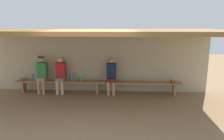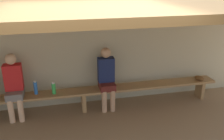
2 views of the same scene
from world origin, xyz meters
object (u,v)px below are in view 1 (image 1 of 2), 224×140
at_px(player_near_post, 60,74).
at_px(water_bottle_blue, 81,78).
at_px(player_leftmost, 111,74).
at_px(baseball_glove_tan, 24,79).
at_px(baseball_glove_dark_brown, 172,81).
at_px(bench, 97,83).
at_px(water_bottle_orange, 72,77).
at_px(player_with_sunglasses, 42,73).
at_px(water_bottle_clear, 32,77).

bearing_deg(player_near_post, water_bottle_blue, -2.17).
relative_size(player_leftmost, baseball_glove_tan, 5.56).
bearing_deg(baseball_glove_dark_brown, bench, 72.30).
height_order(water_bottle_orange, baseball_glove_dark_brown, water_bottle_orange).
bearing_deg(player_near_post, baseball_glove_dark_brown, -0.58).
relative_size(bench, player_with_sunglasses, 4.46).
bearing_deg(water_bottle_blue, bench, 2.44).
height_order(player_leftmost, water_bottle_orange, player_leftmost).
distance_m(player_leftmost, player_near_post, 1.85).
bearing_deg(water_bottle_blue, player_leftmost, 1.48).
distance_m(player_near_post, water_bottle_blue, 0.76).
distance_m(bench, baseball_glove_dark_brown, 2.67).
distance_m(water_bottle_orange, baseball_glove_dark_brown, 3.62).
relative_size(water_bottle_orange, baseball_glove_tan, 1.18).
height_order(water_bottle_blue, water_bottle_clear, water_bottle_clear).
relative_size(player_with_sunglasses, baseball_glove_tan, 5.60).
height_order(player_with_sunglasses, player_near_post, player_with_sunglasses).
height_order(bench, water_bottle_blue, water_bottle_blue).
distance_m(player_leftmost, water_bottle_orange, 1.46).
distance_m(baseball_glove_tan, baseball_glove_dark_brown, 5.40).
distance_m(water_bottle_blue, baseball_glove_dark_brown, 3.26).
height_order(bench, water_bottle_clear, water_bottle_clear).
xyz_separation_m(water_bottle_blue, water_bottle_clear, (-1.79, 0.01, 0.01)).
xyz_separation_m(player_near_post, water_bottle_blue, (0.75, -0.03, -0.15)).
bearing_deg(water_bottle_clear, player_with_sunglasses, 2.29).
relative_size(player_with_sunglasses, water_bottle_clear, 4.85).
xyz_separation_m(player_with_sunglasses, baseball_glove_tan, (-0.70, -0.00, -0.24)).
distance_m(player_near_post, baseball_glove_tan, 1.41).
xyz_separation_m(bench, player_leftmost, (0.51, 0.00, 0.34)).
bearing_deg(player_with_sunglasses, baseball_glove_tan, -180.00).
distance_m(water_bottle_clear, baseball_glove_dark_brown, 5.06).
bearing_deg(player_with_sunglasses, water_bottle_blue, -1.15).
relative_size(bench, water_bottle_clear, 21.64).
relative_size(bench, player_leftmost, 4.49).
bearing_deg(player_leftmost, bench, -179.65).
relative_size(player_leftmost, player_near_post, 1.00).
bearing_deg(bench, player_leftmost, 0.35).
bearing_deg(water_bottle_orange, bench, -2.71).
relative_size(water_bottle_blue, baseball_glove_tan, 1.03).
xyz_separation_m(water_bottle_blue, baseball_glove_dark_brown, (3.26, -0.01, -0.07)).
height_order(player_near_post, baseball_glove_tan, player_near_post).
xyz_separation_m(player_leftmost, baseball_glove_tan, (-3.24, 0.00, -0.22)).
bearing_deg(water_bottle_clear, player_leftmost, 0.27).
xyz_separation_m(player_near_post, baseball_glove_tan, (-1.39, 0.00, -0.22)).
height_order(player_leftmost, water_bottle_blue, player_leftmost).
bearing_deg(baseball_glove_tan, water_bottle_clear, -178.69).
bearing_deg(player_with_sunglasses, water_bottle_orange, 2.19).
distance_m(player_leftmost, baseball_glove_tan, 3.25).
bearing_deg(player_leftmost, baseball_glove_dark_brown, -1.07).
height_order(water_bottle_clear, baseball_glove_tan, water_bottle_clear).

